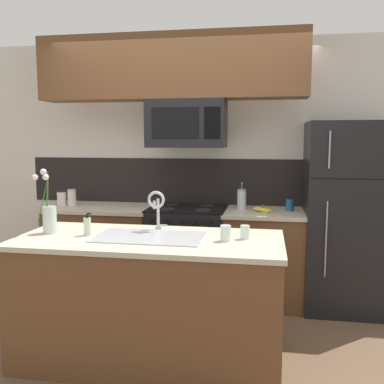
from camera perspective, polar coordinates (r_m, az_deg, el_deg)
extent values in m
plane|color=brown|center=(3.67, -3.26, -18.79)|extent=(10.00, 10.00, 0.00)
cube|color=silver|center=(4.52, 4.02, 3.32)|extent=(5.20, 0.10, 2.60)
cube|color=black|center=(4.52, 0.14, 1.43)|extent=(3.60, 0.01, 0.48)
cube|color=brown|center=(4.58, -11.87, -7.72)|extent=(1.05, 0.62, 0.88)
cube|color=beige|center=(4.49, -12.02, -2.09)|extent=(1.08, 0.65, 0.03)
cube|color=brown|center=(4.27, 9.51, -8.77)|extent=(0.74, 0.62, 0.88)
cube|color=beige|center=(4.17, 9.64, -2.74)|extent=(0.77, 0.65, 0.03)
cube|color=black|center=(4.33, -0.59, -8.19)|extent=(0.76, 0.62, 0.91)
cube|color=black|center=(4.23, -0.59, -2.17)|extent=(0.76, 0.62, 0.01)
cylinder|color=black|center=(4.14, -3.42, -2.26)|extent=(0.15, 0.15, 0.01)
cylinder|color=black|center=(4.07, 1.59, -2.41)|extent=(0.15, 0.15, 0.01)
cylinder|color=black|center=(4.40, -2.61, -1.68)|extent=(0.15, 0.15, 0.01)
cylinder|color=black|center=(4.34, 2.10, -1.81)|extent=(0.15, 0.15, 0.01)
cylinder|color=black|center=(3.99, -5.31, -3.73)|extent=(0.03, 0.02, 0.03)
cylinder|color=black|center=(3.96, -3.39, -3.81)|extent=(0.03, 0.02, 0.03)
cylinder|color=black|center=(3.93, -1.45, -3.88)|extent=(0.03, 0.02, 0.03)
cylinder|color=black|center=(3.91, 0.52, -3.95)|extent=(0.03, 0.02, 0.03)
cylinder|color=black|center=(3.89, 2.52, -4.01)|extent=(0.03, 0.02, 0.03)
cube|color=black|center=(4.16, -0.66, 9.08)|extent=(0.74, 0.40, 0.45)
cube|color=black|center=(3.97, -2.27, 9.16)|extent=(0.45, 0.00, 0.29)
cube|color=black|center=(3.92, 2.70, 9.18)|extent=(0.15, 0.00, 0.29)
cube|color=brown|center=(4.21, -2.85, 16.24)|extent=(2.55, 0.34, 0.60)
cube|color=black|center=(4.26, 19.99, -3.07)|extent=(0.78, 0.72, 1.76)
cube|color=black|center=(3.86, 21.17, 1.63)|extent=(0.75, 0.00, 0.01)
cylinder|color=#99999E|center=(3.79, 17.89, 5.40)|extent=(0.01, 0.01, 0.32)
cylinder|color=#99999E|center=(3.89, 17.44, -6.05)|extent=(0.01, 0.01, 0.67)
cylinder|color=silver|center=(4.64, -16.96, -0.85)|extent=(0.10, 0.10, 0.14)
cylinder|color=black|center=(4.62, -17.00, 0.11)|extent=(0.09, 0.09, 0.02)
cylinder|color=silver|center=(4.58, -15.72, -0.82)|extent=(0.09, 0.09, 0.15)
cylinder|color=#B2B2B7|center=(4.57, -15.75, 0.25)|extent=(0.08, 0.08, 0.02)
ellipsoid|color=yellow|center=(4.10, 9.21, -2.35)|extent=(0.15, 0.14, 0.06)
ellipsoid|color=yellow|center=(4.11, 9.30, -2.32)|extent=(0.17, 0.10, 0.05)
ellipsoid|color=yellow|center=(4.10, 9.38, -2.36)|extent=(0.18, 0.06, 0.05)
ellipsoid|color=yellow|center=(4.11, 9.46, -2.32)|extent=(0.18, 0.06, 0.07)
ellipsoid|color=yellow|center=(4.10, 9.53, -2.36)|extent=(0.17, 0.10, 0.06)
ellipsoid|color=yellow|center=(4.11, 9.60, -2.32)|extent=(0.16, 0.13, 0.05)
cylinder|color=brown|center=(4.10, 9.42, -1.94)|extent=(0.02, 0.02, 0.03)
cylinder|color=silver|center=(4.22, 6.64, -1.09)|extent=(0.09, 0.09, 0.18)
cylinder|color=#A3A3AA|center=(4.20, 6.66, 0.25)|extent=(0.08, 0.08, 0.02)
cylinder|color=#A3A3AA|center=(4.20, 6.67, 0.73)|extent=(0.01, 0.01, 0.05)
sphere|color=#A3A3AA|center=(4.20, 6.67, 1.18)|extent=(0.02, 0.02, 0.02)
cylinder|color=#1E5184|center=(4.21, 12.91, -1.72)|extent=(0.08, 0.08, 0.11)
cube|color=brown|center=(3.19, -5.65, -14.33)|extent=(1.85, 0.81, 0.88)
cube|color=beige|center=(3.05, -5.75, -6.37)|extent=(1.88, 0.84, 0.03)
cube|color=#ADAFB5|center=(3.05, -5.73, -5.97)|extent=(0.76, 0.44, 0.01)
cube|color=#ADAFB5|center=(3.12, -8.83, -7.22)|extent=(0.30, 0.33, 0.15)
cube|color=#ADAFB5|center=(3.03, -2.49, -7.58)|extent=(0.30, 0.33, 0.15)
cylinder|color=#B7BABF|center=(3.29, -4.52, -4.86)|extent=(0.04, 0.04, 0.02)
cylinder|color=#B7BABF|center=(3.27, -4.54, -2.80)|extent=(0.02, 0.02, 0.22)
torus|color=#B7BABF|center=(3.20, -4.80, -1.03)|extent=(0.13, 0.02, 0.13)
cylinder|color=#B7BABF|center=(3.15, -5.05, -1.71)|extent=(0.02, 0.02, 0.06)
cube|color=#B7BABF|center=(3.28, -3.93, -4.46)|extent=(0.07, 0.01, 0.01)
cylinder|color=beige|center=(3.17, -13.78, -4.50)|extent=(0.05, 0.05, 0.13)
cylinder|color=black|center=(3.16, -13.82, -3.13)|extent=(0.02, 0.02, 0.02)
cube|color=black|center=(3.15, -13.56, -2.82)|extent=(0.03, 0.01, 0.01)
cylinder|color=silver|center=(2.93, 4.50, -5.50)|extent=(0.07, 0.07, 0.11)
cylinder|color=silver|center=(3.00, 7.07, -5.34)|extent=(0.06, 0.06, 0.10)
cylinder|color=silver|center=(3.32, -18.43, -3.53)|extent=(0.10, 0.10, 0.20)
cylinder|color=silver|center=(3.33, -18.39, -4.62)|extent=(0.09, 0.09, 0.06)
cylinder|color=#386B2D|center=(3.30, -19.30, -1.20)|extent=(0.08, 0.04, 0.35)
sphere|color=silver|center=(3.28, -20.21, 1.85)|extent=(0.04, 0.04, 0.04)
cylinder|color=#386B2D|center=(3.29, -18.68, -1.19)|extent=(0.01, 0.03, 0.36)
sphere|color=silver|center=(3.26, -18.95, 1.89)|extent=(0.05, 0.05, 0.05)
cylinder|color=#386B2D|center=(3.29, -18.80, -0.86)|extent=(0.03, 0.03, 0.39)
sphere|color=silver|center=(3.26, -19.21, 2.56)|extent=(0.05, 0.05, 0.05)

